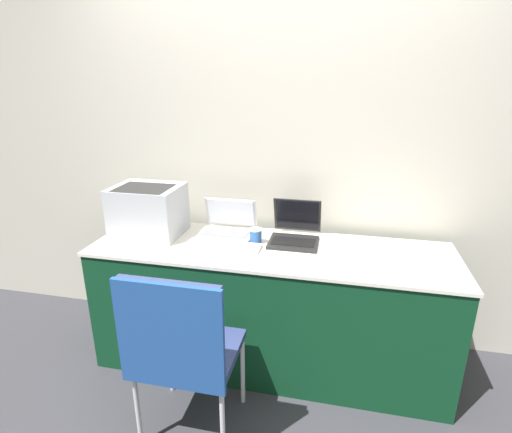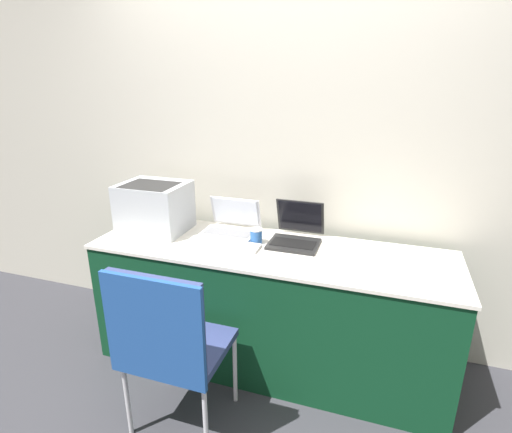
{
  "view_description": "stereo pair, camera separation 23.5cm",
  "coord_description": "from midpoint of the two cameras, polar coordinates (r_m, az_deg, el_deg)",
  "views": [
    {
      "loc": [
        0.39,
        -1.83,
        1.75
      ],
      "look_at": [
        -0.09,
        0.34,
        0.98
      ],
      "focal_mm": 28.0,
      "sensor_mm": 36.0,
      "label": 1
    },
    {
      "loc": [
        0.62,
        -1.77,
        1.75
      ],
      "look_at": [
        -0.09,
        0.34,
        0.98
      ],
      "focal_mm": 28.0,
      "sensor_mm": 36.0,
      "label": 2
    }
  ],
  "objects": [
    {
      "name": "laptop_right",
      "position": [
        2.46,
        8.5,
        -2.5
      ],
      "size": [
        0.3,
        0.33,
        0.24
      ],
      "color": "black",
      "rests_on": "table"
    },
    {
      "name": "ground_plane",
      "position": [
        2.56,
        2.42,
        -23.95
      ],
      "size": [
        14.0,
        14.0,
        0.0
      ],
      "primitive_type": "plane",
      "color": "#333338"
    },
    {
      "name": "table",
      "position": [
        2.56,
        4.53,
        -12.83
      ],
      "size": [
        2.14,
        0.64,
        0.8
      ],
      "color": "#0C381E",
      "rests_on": "ground_plane"
    },
    {
      "name": "coffee_cup",
      "position": [
        2.42,
        2.81,
        -2.85
      ],
      "size": [
        0.08,
        0.08,
        0.09
      ],
      "color": "#285699",
      "rests_on": "table"
    },
    {
      "name": "wall_back",
      "position": [
        2.62,
        7.35,
        9.1
      ],
      "size": [
        8.0,
        0.05,
        2.6
      ],
      "color": "#B7B2A3",
      "rests_on": "ground_plane"
    },
    {
      "name": "printer",
      "position": [
        2.64,
        -11.88,
        1.52
      ],
      "size": [
        0.42,
        0.34,
        0.32
      ],
      "color": "#B2B7BC",
      "rests_on": "table"
    },
    {
      "name": "laptop_left",
      "position": [
        2.59,
        -0.98,
        -1.29
      ],
      "size": [
        0.34,
        0.27,
        0.21
      ],
      "color": "#B7B7BC",
      "rests_on": "table"
    },
    {
      "name": "chair",
      "position": [
        1.99,
        -9.22,
        -16.81
      ],
      "size": [
        0.49,
        0.44,
        0.95
      ],
      "color": "navy",
      "rests_on": "ground_plane"
    },
    {
      "name": "external_keyboard",
      "position": [
        2.39,
        -1.89,
        -4.05
      ],
      "size": [
        0.45,
        0.12,
        0.02
      ],
      "color": "silver",
      "rests_on": "table"
    }
  ]
}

